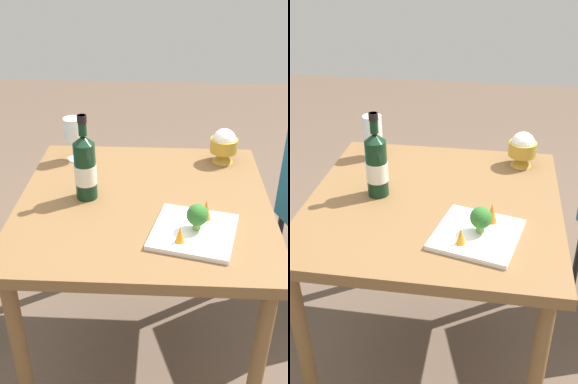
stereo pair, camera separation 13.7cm
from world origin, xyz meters
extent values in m
plane|color=brown|center=(0.00, 0.00, 0.00)|extent=(8.00, 8.00, 0.00)
cube|color=brown|center=(0.00, 0.00, 0.73)|extent=(0.88, 0.88, 0.04)
cylinder|color=brown|center=(-0.38, -0.38, 0.36)|extent=(0.05, 0.05, 0.71)
cylinder|color=brown|center=(0.38, -0.38, 0.36)|extent=(0.05, 0.05, 0.71)
cylinder|color=brown|center=(-0.38, 0.38, 0.36)|extent=(0.05, 0.05, 0.71)
cylinder|color=brown|center=(0.38, 0.38, 0.36)|extent=(0.05, 0.05, 0.71)
cylinder|color=black|center=(-0.44, 0.63, 0.21)|extent=(0.03, 0.03, 0.43)
cylinder|color=black|center=(-0.01, -0.20, 0.85)|extent=(0.07, 0.08, 0.21)
cone|color=black|center=(-0.01, -0.20, 0.97)|extent=(0.07, 0.08, 0.03)
cylinder|color=black|center=(-0.01, -0.20, 1.02)|extent=(0.03, 0.03, 0.07)
cylinder|color=black|center=(-0.01, -0.20, 1.05)|extent=(0.03, 0.03, 0.02)
cylinder|color=silver|center=(-0.01, -0.20, 0.84)|extent=(0.08, 0.08, 0.07)
cylinder|color=white|center=(-0.31, -0.30, 0.75)|extent=(0.07, 0.07, 0.00)
cylinder|color=white|center=(-0.31, -0.30, 0.80)|extent=(0.01, 0.01, 0.08)
cylinder|color=white|center=(-0.31, -0.30, 0.89)|extent=(0.08, 0.08, 0.09)
cone|color=gold|center=(-0.32, 0.31, 0.77)|extent=(0.08, 0.08, 0.04)
cylinder|color=gold|center=(-0.32, 0.31, 0.82)|extent=(0.11, 0.11, 0.05)
sphere|color=white|center=(-0.32, 0.31, 0.85)|extent=(0.09, 0.09, 0.09)
cube|color=white|center=(0.20, 0.17, 0.76)|extent=(0.30, 0.30, 0.02)
cylinder|color=#729E4C|center=(0.20, 0.17, 0.78)|extent=(0.03, 0.03, 0.03)
sphere|color=#2D6B28|center=(0.20, 0.17, 0.82)|extent=(0.07, 0.07, 0.07)
cone|color=orange|center=(0.14, 0.21, 0.80)|extent=(0.04, 0.04, 0.07)
cone|color=orange|center=(0.27, 0.12, 0.79)|extent=(0.03, 0.03, 0.05)
camera|label=1|loc=(1.36, 0.07, 1.57)|focal=42.22mm
camera|label=2|loc=(1.35, 0.21, 1.57)|focal=42.22mm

